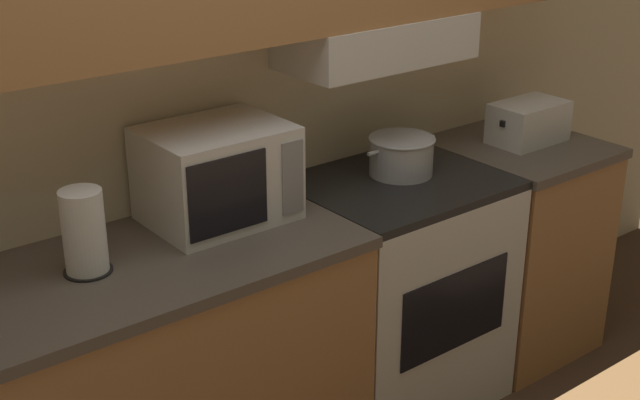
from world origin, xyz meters
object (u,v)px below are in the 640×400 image
Objects in this scene: stove_range at (395,291)px; microwave at (217,174)px; cooking_pot at (401,154)px; toaster at (528,122)px; paper_towel_roll at (84,232)px.

microwave reaches higher than stove_range.
cooking_pot is at bearing -5.35° from microwave.
toaster is 1.28× the size of paper_towel_roll.
cooking_pot is 0.73× the size of microwave.
paper_towel_roll is (-1.87, 0.02, 0.04)m from toaster.
cooking_pot is at bearing 175.99° from toaster.
toaster is at bearing -4.01° from cooking_pot.
paper_towel_roll is at bearing -169.50° from microwave.
microwave is (-0.73, 0.07, 0.08)m from cooking_pot.
paper_towel_roll is at bearing 178.96° from stove_range.
cooking_pot is 1.02× the size of toaster.
stove_range is 2.85× the size of toaster.
cooking_pot is 0.74m from microwave.
microwave is at bearing 170.68° from stove_range.
stove_range is 1.31m from paper_towel_roll.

